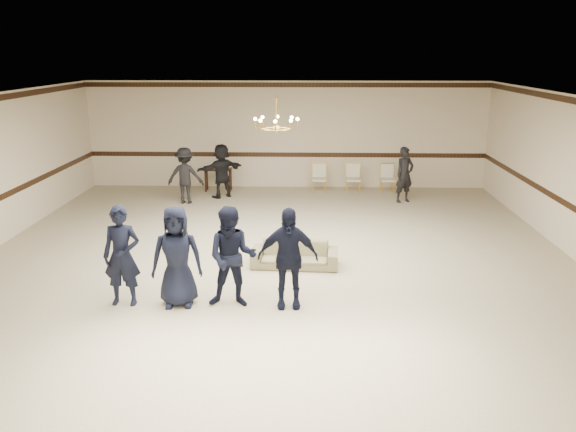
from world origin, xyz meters
The scene contains 16 objects.
room centered at (0.00, 0.00, 1.60)m, with size 12.01×14.01×3.21m.
chair_rail centered at (0.00, 6.99, 1.00)m, with size 12.00×0.02×0.14m, color black.
crown_molding centered at (0.00, 6.99, 3.08)m, with size 12.00×0.02×0.14m, color black.
chandelier centered at (0.00, 1.00, 2.88)m, with size 0.94×0.94×0.89m, color #BA923B, non-canonical shape.
boy_a centered at (-2.39, -1.78, 0.84)m, with size 0.61×0.40×1.68m, color black.
boy_b centered at (-1.49, -1.78, 0.84)m, with size 0.82×0.53×1.68m, color black.
boy_c centered at (-0.59, -1.78, 0.84)m, with size 0.81×0.63×1.68m, color black.
boy_d centered at (0.31, -1.78, 0.84)m, with size 0.98×0.41×1.68m, color black.
settee centered at (0.39, 0.07, 0.24)m, with size 1.67×0.65×0.49m, color #827D57.
adult_left centered at (-2.70, 4.91, 0.77)m, with size 0.99×0.57×1.54m, color black.
adult_mid centered at (-1.80, 5.61, 0.77)m, with size 1.43×0.45×1.54m, color black.
adult_right centered at (3.30, 5.21, 0.77)m, with size 0.56×0.37×1.54m, color black.
banquet_chair_left centered at (0.98, 6.18, 0.43)m, with size 0.42×0.42×0.86m, color beige, non-canonical shape.
banquet_chair_mid centered at (1.98, 6.18, 0.43)m, with size 0.42×0.42×0.86m, color beige, non-canonical shape.
banquet_chair_right centered at (2.98, 6.18, 0.43)m, with size 0.42×0.42×0.86m, color beige, non-canonical shape.
console_table centered at (-2.02, 6.38, 0.34)m, with size 0.81×0.34×0.68m, color #321B10.
Camera 1 is at (0.60, -10.69, 4.06)m, focal length 36.62 mm.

